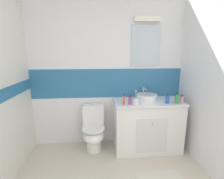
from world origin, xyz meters
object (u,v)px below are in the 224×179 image
object	(u,v)px
soap_dispenser	(167,99)
deodorant_spray_can	(130,100)
toilet	(94,130)
toothpaste_tube_upright	(124,100)
mouthwash_bottle	(177,99)
lotion_bottle_short	(182,99)
toothbrush_cup	(136,101)
sink_basin	(146,97)

from	to	relation	value
soap_dispenser	deodorant_spray_can	size ratio (longest dim) A/B	1.17
toilet	toothpaste_tube_upright	xyz separation A→B (m)	(0.47, -0.21, 0.57)
mouthwash_bottle	lotion_bottle_short	world-z (taller)	mouthwash_bottle
toothbrush_cup	soap_dispenser	xyz separation A→B (m)	(0.50, 0.03, 0.01)
mouthwash_bottle	deodorant_spray_can	distance (m)	0.73
toothbrush_cup	mouthwash_bottle	bearing A→B (deg)	0.62
sink_basin	toothpaste_tube_upright	world-z (taller)	sink_basin
sink_basin	toothpaste_tube_upright	size ratio (longest dim) A/B	2.30
sink_basin	mouthwash_bottle	distance (m)	0.47
toothpaste_tube_upright	deodorant_spray_can	size ratio (longest dim) A/B	1.15
sink_basin	deodorant_spray_can	xyz separation A→B (m)	(-0.32, -0.21, 0.01)
toilet	deodorant_spray_can	distance (m)	0.82
sink_basin	toothbrush_cup	distance (m)	0.33
sink_basin	deodorant_spray_can	distance (m)	0.38
sink_basin	lotion_bottle_short	world-z (taller)	sink_basin
toothpaste_tube_upright	deodorant_spray_can	world-z (taller)	toothpaste_tube_upright
toothbrush_cup	toothpaste_tube_upright	size ratio (longest dim) A/B	1.42
sink_basin	mouthwash_bottle	size ratio (longest dim) A/B	2.22
deodorant_spray_can	lotion_bottle_short	bearing A→B (deg)	-0.82
sink_basin	toothbrush_cup	xyz separation A→B (m)	(-0.23, -0.23, 0.00)
toothpaste_tube_upright	mouthwash_bottle	bearing A→B (deg)	-0.82
toilet	mouthwash_bottle	distance (m)	1.43
deodorant_spray_can	mouthwash_bottle	bearing A→B (deg)	-1.47
toilet	toothpaste_tube_upright	distance (m)	0.77
toothbrush_cup	soap_dispenser	bearing A→B (deg)	3.15
mouthwash_bottle	deodorant_spray_can	xyz separation A→B (m)	(-0.73, 0.02, -0.01)
sink_basin	toothpaste_tube_upright	xyz separation A→B (m)	(-0.41, -0.21, 0.02)
toilet	toothpaste_tube_upright	size ratio (longest dim) A/B	4.68
toilet	deodorant_spray_can	world-z (taller)	deodorant_spray_can
toothpaste_tube_upright	lotion_bottle_short	xyz separation A→B (m)	(0.91, -0.00, -0.01)
toilet	mouthwash_bottle	xyz separation A→B (m)	(1.30, -0.22, 0.57)
toothbrush_cup	lotion_bottle_short	bearing A→B (deg)	1.10
mouthwash_bottle	soap_dispenser	bearing A→B (deg)	171.74
sink_basin	toothpaste_tube_upright	distance (m)	0.47
toothbrush_cup	mouthwash_bottle	distance (m)	0.64
soap_dispenser	toothpaste_tube_upright	world-z (taller)	soap_dispenser
toothpaste_tube_upright	lotion_bottle_short	world-z (taller)	toothpaste_tube_upright
sink_basin	toothbrush_cup	size ratio (longest dim) A/B	1.63
sink_basin	soap_dispenser	xyz separation A→B (m)	(0.27, -0.21, 0.01)
toothbrush_cup	lotion_bottle_short	size ratio (longest dim) A/B	1.70
soap_dispenser	mouthwash_bottle	size ratio (longest dim) A/B	0.98
toothpaste_tube_upright	soap_dispenser	bearing A→B (deg)	0.74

